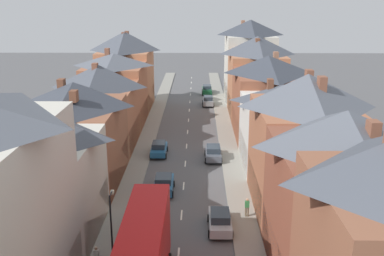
% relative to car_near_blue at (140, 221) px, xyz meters
% --- Properties ---
extents(pavement_left, '(2.20, 104.00, 0.14)m').
position_rel_car_near_blue_xyz_m(pavement_left, '(-2.00, 22.64, -0.76)').
color(pavement_left, gray).
rests_on(pavement_left, ground).
extents(pavement_right, '(2.20, 104.00, 0.14)m').
position_rel_car_near_blue_xyz_m(pavement_right, '(8.20, 22.64, -0.76)').
color(pavement_right, gray).
rests_on(pavement_right, ground).
extents(centre_line_dashes, '(0.14, 97.80, 0.01)m').
position_rel_car_near_blue_xyz_m(centre_line_dashes, '(3.10, 20.64, -0.82)').
color(centre_line_dashes, silver).
rests_on(centre_line_dashes, ground).
extents(terrace_row_left, '(8.00, 74.44, 14.22)m').
position_rel_car_near_blue_xyz_m(terrace_row_left, '(-7.09, 6.39, 5.05)').
color(terrace_row_left, '#935138').
rests_on(terrace_row_left, ground).
extents(terrace_row_right, '(8.00, 78.77, 13.88)m').
position_rel_car_near_blue_xyz_m(terrace_row_right, '(13.28, 12.42, 4.95)').
color(terrace_row_right, '#BCB7A8').
rests_on(terrace_row_right, ground).
extents(car_near_blue, '(1.90, 4.48, 1.64)m').
position_rel_car_near_blue_xyz_m(car_near_blue, '(0.00, 0.00, 0.00)').
color(car_near_blue, maroon).
rests_on(car_near_blue, ground).
extents(car_near_silver, '(1.90, 4.13, 1.62)m').
position_rel_car_near_blue_xyz_m(car_near_silver, '(6.20, 16.04, -0.01)').
color(car_near_silver, '#4C515B').
rests_on(car_near_silver, ground).
extents(car_parked_left_a, '(1.90, 4.07, 1.62)m').
position_rel_car_near_blue_xyz_m(car_parked_left_a, '(6.20, 0.19, -0.01)').
color(car_parked_left_a, '#B7BABF').
rests_on(car_parked_left_a, ground).
extents(car_parked_right_a, '(1.90, 4.05, 1.64)m').
position_rel_car_near_blue_xyz_m(car_parked_right_a, '(6.20, 41.94, -0.00)').
color(car_parked_right_a, gray).
rests_on(car_parked_right_a, ground).
extents(car_mid_black, '(1.90, 4.02, 1.59)m').
position_rel_car_near_blue_xyz_m(car_mid_black, '(0.00, 17.39, -0.02)').
color(car_mid_black, '#236093').
rests_on(car_mid_black, ground).
extents(car_far_grey, '(1.90, 4.47, 1.69)m').
position_rel_car_near_blue_xyz_m(car_far_grey, '(6.20, 51.27, 0.02)').
color(car_far_grey, '#144728').
rests_on(car_far_grey, ground).
extents(car_parked_right_b, '(1.90, 3.88, 1.70)m').
position_rel_car_near_blue_xyz_m(car_parked_right_b, '(1.30, 7.17, 0.02)').
color(car_parked_right_b, '#236093').
rests_on(car_parked_right_b, ground).
extents(pedestrian_mid_left, '(0.36, 0.22, 1.61)m').
position_rel_car_near_blue_xyz_m(pedestrian_mid_left, '(-2.27, -5.28, 0.21)').
color(pedestrian_mid_left, gray).
rests_on(pedestrian_mid_left, pavement_left).
extents(pedestrian_mid_right, '(0.36, 0.22, 1.61)m').
position_rel_car_near_blue_xyz_m(pedestrian_mid_right, '(8.52, 2.21, 0.21)').
color(pedestrian_mid_right, brown).
rests_on(pedestrian_mid_right, pavement_right).
extents(street_lamp, '(0.20, 1.12, 5.50)m').
position_rel_car_near_blue_xyz_m(street_lamp, '(-1.15, -5.25, 2.41)').
color(street_lamp, black).
rests_on(street_lamp, ground).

